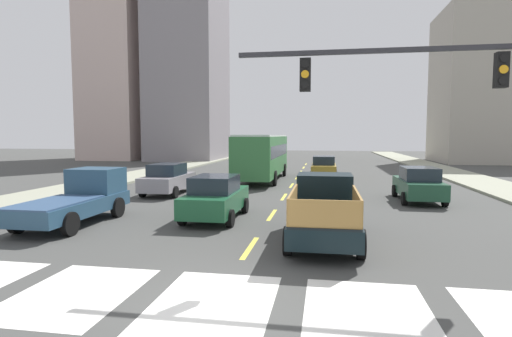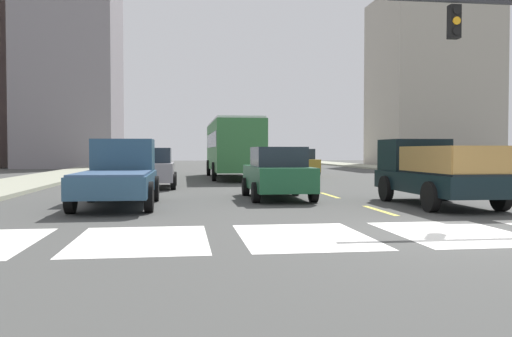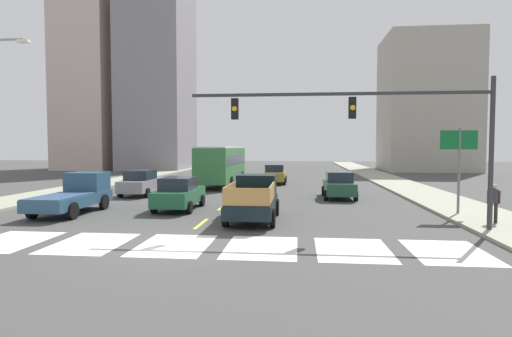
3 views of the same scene
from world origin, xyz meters
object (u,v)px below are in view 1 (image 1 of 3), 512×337
at_px(city_bus, 263,154).
at_px(sedan_far, 168,179).
at_px(pickup_stakebed, 324,210).
at_px(sedan_near_right, 216,197).
at_px(pickup_dark, 80,198).
at_px(sedan_near_left, 324,167).
at_px(sedan_mid, 419,184).

relative_size(city_bus, sedan_far, 2.45).
relative_size(pickup_stakebed, sedan_near_right, 1.18).
bearing_deg(pickup_dark, sedan_near_left, 63.63).
xyz_separation_m(sedan_near_right, sedan_far, (-4.41, 6.07, 0.00)).
xyz_separation_m(pickup_stakebed, sedan_far, (-8.64, 8.49, -0.08)).
distance_m(pickup_dark, city_bus, 15.97).
xyz_separation_m(pickup_dark, sedan_near_right, (4.96, 1.41, -0.06)).
bearing_deg(sedan_near_left, sedan_far, -132.39).
bearing_deg(city_bus, sedan_near_left, 24.01).
bearing_deg(sedan_near_right, pickup_stakebed, -30.30).
xyz_separation_m(sedan_far, sedan_mid, (13.25, -0.27, 0.00)).
xyz_separation_m(city_bus, sedan_near_left, (4.38, 2.06, -1.09)).
height_order(pickup_dark, city_bus, city_bus).
bearing_deg(sedan_near_right, pickup_dark, -164.66).
bearing_deg(sedan_mid, pickup_stakebed, -121.89).
distance_m(pickup_stakebed, city_bus, 16.87).
distance_m(sedan_far, sedan_mid, 13.26).
bearing_deg(pickup_stakebed, sedan_far, 137.24).
height_order(pickup_stakebed, sedan_mid, pickup_stakebed).
height_order(pickup_dark, sedan_far, pickup_dark).
distance_m(sedan_near_right, sedan_far, 7.50).
height_order(pickup_dark, sedan_mid, pickup_dark).
height_order(pickup_stakebed, sedan_near_left, pickup_stakebed).
distance_m(pickup_stakebed, pickup_dark, 9.25).
relative_size(pickup_dark, city_bus, 0.48).
relative_size(sedan_far, sedan_mid, 1.00).
distance_m(pickup_dark, sedan_far, 7.50).
height_order(pickup_stakebed, pickup_dark, same).
distance_m(sedan_near_right, sedan_near_left, 16.40).
relative_size(pickup_dark, sedan_near_right, 1.18).
height_order(sedan_near_left, sedan_mid, same).
bearing_deg(pickup_stakebed, sedan_mid, 62.44).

